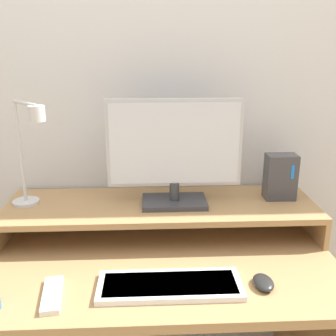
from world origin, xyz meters
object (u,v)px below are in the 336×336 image
Objects in this scene: router_dock at (280,177)px; keyboard at (170,285)px; monitor at (175,151)px; desk_lamp at (29,152)px; remote_control at (52,295)px; mouse at (263,282)px.

keyboard is at bearing -138.06° from router_dock.
monitor reaches higher than desk_lamp.
keyboard is at bearing -95.62° from monitor.
monitor is at bearing 84.38° from keyboard.
desk_lamp reaches higher than router_dock.
remote_control is (-0.33, -0.03, -0.00)m from keyboard.
remote_control is at bearing -177.76° from mouse.
desk_lamp is at bearing -177.65° from monitor.
mouse is 0.53× the size of remote_control.
monitor is 0.50m from desk_lamp.
keyboard is 2.46× the size of remote_control.
router_dock is (0.40, 0.04, -0.11)m from monitor.
desk_lamp is 2.25× the size of remote_control.
mouse reaches higher than keyboard.
monitor is 5.33× the size of mouse.
monitor is 1.14× the size of keyboard.
monitor is 0.62m from remote_control.
desk_lamp is at bearing 155.42° from mouse.
monitor reaches higher than remote_control.
router_dock is at bearing 41.94° from keyboard.
desk_lamp is 0.92× the size of keyboard.
router_dock is 1.93× the size of mouse.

